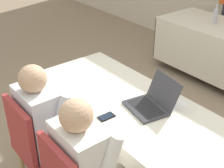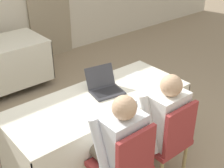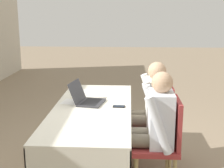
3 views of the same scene
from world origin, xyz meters
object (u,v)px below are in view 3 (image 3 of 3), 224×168
(person_white_shirt, at_px, (149,107))
(chair_near_right, at_px, (158,120))
(chair_near_left, at_px, (163,140))
(cell_phone, at_px, (119,106))
(laptop, at_px, (87,99))
(person_checkered_shirt, at_px, (152,124))

(person_white_shirt, bearing_deg, chair_near_right, 90.00)
(chair_near_left, height_order, chair_near_right, same)
(chair_near_left, distance_m, chair_near_right, 0.55)
(cell_phone, distance_m, person_white_shirt, 0.42)
(laptop, height_order, chair_near_left, laptop)
(laptop, height_order, chair_near_right, laptop)
(laptop, xyz_separation_m, chair_near_left, (-0.41, -0.78, -0.28))
(person_white_shirt, bearing_deg, laptop, -78.35)
(cell_phone, xyz_separation_m, chair_near_right, (0.25, -0.43, -0.24))
(cell_phone, distance_m, chair_near_right, 0.55)
(chair_near_right, bearing_deg, person_white_shirt, -90.00)
(laptop, distance_m, chair_near_left, 0.93)
(person_checkered_shirt, xyz_separation_m, person_white_shirt, (0.55, 0.00, 0.00))
(laptop, distance_m, person_checkered_shirt, 0.80)
(cell_phone, relative_size, chair_near_left, 0.14)
(chair_near_left, relative_size, chair_near_right, 1.00)
(cell_phone, height_order, chair_near_left, chair_near_left)
(cell_phone, bearing_deg, laptop, 74.20)
(person_checkered_shirt, bearing_deg, cell_phone, -132.35)
(person_checkered_shirt, bearing_deg, person_white_shirt, -180.00)
(chair_near_left, relative_size, person_checkered_shirt, 0.78)
(person_checkered_shirt, bearing_deg, laptop, -121.36)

